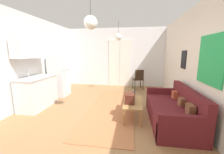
{
  "coord_description": "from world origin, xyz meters",
  "views": [
    {
      "loc": [
        0.84,
        -3.14,
        1.64
      ],
      "look_at": [
        0.2,
        1.14,
        0.86
      ],
      "focal_mm": 22.21,
      "sensor_mm": 36.0,
      "label": 1
    }
  ],
  "objects_px": {
    "refrigerator": "(59,75)",
    "pendant_lamp_far": "(118,37)",
    "pendant_lamp_near": "(91,23)",
    "coffee_table": "(133,103)",
    "accent_chair": "(138,78)",
    "couch": "(174,111)",
    "handbag": "(130,98)",
    "bamboo_vase": "(133,95)"
  },
  "relations": [
    {
      "from": "couch",
      "to": "accent_chair",
      "type": "bearing_deg",
      "value": 104.42
    },
    {
      "from": "coffee_table",
      "to": "pendant_lamp_near",
      "type": "bearing_deg",
      "value": -155.6
    },
    {
      "from": "refrigerator",
      "to": "pendant_lamp_far",
      "type": "distance_m",
      "value": 2.65
    },
    {
      "from": "handbag",
      "to": "coffee_table",
      "type": "bearing_deg",
      "value": 62.32
    },
    {
      "from": "bamboo_vase",
      "to": "pendant_lamp_far",
      "type": "relative_size",
      "value": 0.61
    },
    {
      "from": "couch",
      "to": "refrigerator",
      "type": "bearing_deg",
      "value": 157.43
    },
    {
      "from": "refrigerator",
      "to": "handbag",
      "type": "bearing_deg",
      "value": -30.06
    },
    {
      "from": "couch",
      "to": "handbag",
      "type": "height_order",
      "value": "couch"
    },
    {
      "from": "handbag",
      "to": "pendant_lamp_far",
      "type": "distance_m",
      "value": 2.69
    },
    {
      "from": "pendant_lamp_near",
      "to": "pendant_lamp_far",
      "type": "distance_m",
      "value": 2.36
    },
    {
      "from": "couch",
      "to": "coffee_table",
      "type": "relative_size",
      "value": 1.87
    },
    {
      "from": "bamboo_vase",
      "to": "pendant_lamp_near",
      "type": "bearing_deg",
      "value": -145.79
    },
    {
      "from": "coffee_table",
      "to": "handbag",
      "type": "height_order",
      "value": "handbag"
    },
    {
      "from": "bamboo_vase",
      "to": "accent_chair",
      "type": "distance_m",
      "value": 2.47
    },
    {
      "from": "coffee_table",
      "to": "accent_chair",
      "type": "xyz_separation_m",
      "value": [
        0.25,
        2.68,
        0.15
      ]
    },
    {
      "from": "pendant_lamp_near",
      "to": "accent_chair",
      "type": "bearing_deg",
      "value": 69.3
    },
    {
      "from": "couch",
      "to": "pendant_lamp_far",
      "type": "xyz_separation_m",
      "value": [
        -1.55,
        2.05,
        1.93
      ]
    },
    {
      "from": "bamboo_vase",
      "to": "handbag",
      "type": "bearing_deg",
      "value": -103.97
    },
    {
      "from": "bamboo_vase",
      "to": "coffee_table",
      "type": "bearing_deg",
      "value": -94.5
    },
    {
      "from": "pendant_lamp_near",
      "to": "bamboo_vase",
      "type": "bearing_deg",
      "value": 34.21
    },
    {
      "from": "couch",
      "to": "pendant_lamp_near",
      "type": "bearing_deg",
      "value": -171.36
    },
    {
      "from": "accent_chair",
      "to": "pendant_lamp_far",
      "type": "distance_m",
      "value": 2.03
    },
    {
      "from": "refrigerator",
      "to": "pendant_lamp_far",
      "type": "bearing_deg",
      "value": 12.79
    },
    {
      "from": "coffee_table",
      "to": "accent_chair",
      "type": "height_order",
      "value": "accent_chair"
    },
    {
      "from": "pendant_lamp_near",
      "to": "pendant_lamp_far",
      "type": "height_order",
      "value": "same"
    },
    {
      "from": "coffee_table",
      "to": "pendant_lamp_far",
      "type": "height_order",
      "value": "pendant_lamp_far"
    },
    {
      "from": "handbag",
      "to": "pendant_lamp_near",
      "type": "xyz_separation_m",
      "value": [
        -0.85,
        -0.28,
        1.72
      ]
    },
    {
      "from": "couch",
      "to": "accent_chair",
      "type": "xyz_separation_m",
      "value": [
        -0.72,
        2.81,
        0.24
      ]
    },
    {
      "from": "refrigerator",
      "to": "accent_chair",
      "type": "xyz_separation_m",
      "value": [
        3.01,
        1.26,
        -0.29
      ]
    },
    {
      "from": "coffee_table",
      "to": "pendant_lamp_far",
      "type": "bearing_deg",
      "value": 106.67
    },
    {
      "from": "handbag",
      "to": "refrigerator",
      "type": "height_order",
      "value": "refrigerator"
    },
    {
      "from": "couch",
      "to": "handbag",
      "type": "relative_size",
      "value": 5.67
    },
    {
      "from": "coffee_table",
      "to": "refrigerator",
      "type": "distance_m",
      "value": 3.14
    },
    {
      "from": "coffee_table",
      "to": "pendant_lamp_far",
      "type": "relative_size",
      "value": 1.48
    },
    {
      "from": "couch",
      "to": "refrigerator",
      "type": "relative_size",
      "value": 1.22
    },
    {
      "from": "refrigerator",
      "to": "pendant_lamp_near",
      "type": "xyz_separation_m",
      "value": [
        1.84,
        -1.84,
        1.46
      ]
    },
    {
      "from": "handbag",
      "to": "refrigerator",
      "type": "distance_m",
      "value": 3.12
    },
    {
      "from": "handbag",
      "to": "pendant_lamp_near",
      "type": "height_order",
      "value": "pendant_lamp_near"
    },
    {
      "from": "refrigerator",
      "to": "pendant_lamp_far",
      "type": "xyz_separation_m",
      "value": [
        2.19,
        0.5,
        1.4
      ]
    },
    {
      "from": "couch",
      "to": "coffee_table",
      "type": "xyz_separation_m",
      "value": [
        -0.97,
        0.13,
        0.09
      ]
    },
    {
      "from": "accent_chair",
      "to": "pendant_lamp_near",
      "type": "xyz_separation_m",
      "value": [
        -1.17,
        -3.1,
        1.75
      ]
    },
    {
      "from": "handbag",
      "to": "refrigerator",
      "type": "bearing_deg",
      "value": 149.94
    }
  ]
}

